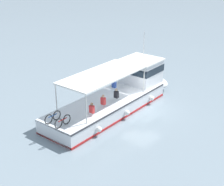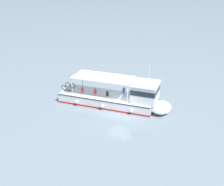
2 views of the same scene
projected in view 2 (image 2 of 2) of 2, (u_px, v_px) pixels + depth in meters
The scene contains 2 objects.
ground_plane at pixel (122, 113), 30.13m from camera, with size 400.00×400.00×0.00m, color gray.
ferry_main at pixel (121, 97), 31.33m from camera, with size 12.96×4.01×5.32m.
Camera 2 is at (-9.49, 25.07, 13.95)m, focal length 44.99 mm.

